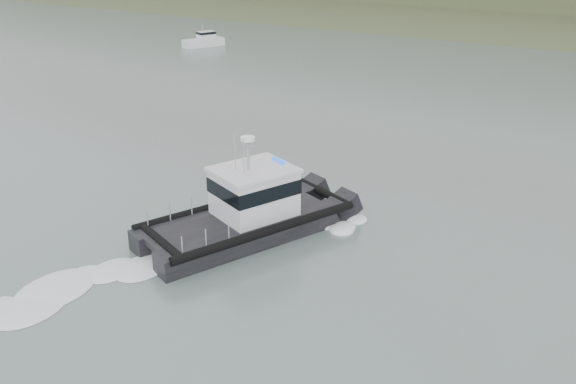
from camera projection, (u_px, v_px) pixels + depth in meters
name	position (u px, v px, depth m)	size (l,w,h in m)	color
ground	(200.00, 298.00, 28.80)	(400.00, 400.00, 0.00)	#4E5D58
patrol_boat	(249.00, 210.00, 34.18)	(8.42, 12.41, 5.67)	black
motorboat	(204.00, 41.00, 86.30)	(4.03, 5.88, 3.09)	silver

